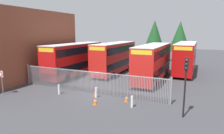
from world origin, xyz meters
name	(u,v)px	position (x,y,z in m)	size (l,w,h in m)	color
ground_plane	(124,77)	(0.00, 8.00, 0.00)	(100.00, 100.00, 0.00)	#3D3D42
depot_building_brick	(14,45)	(-12.29, 1.27, 4.35)	(6.22, 17.57, 8.70)	brown
palisade_fence	(88,81)	(-0.82, 0.00, 1.18)	(16.15, 0.14, 2.35)	gray
double_decker_bus_near_gate	(153,61)	(3.87, 7.84, 2.42)	(2.54, 10.81, 4.42)	red
double_decker_bus_behind_fence_left	(75,58)	(-6.50, 5.93, 2.42)	(2.54, 10.81, 4.42)	red
double_decker_bus_behind_fence_right	(115,57)	(-2.23, 9.87, 2.42)	(2.54, 10.81, 4.42)	red
double_decker_bus_far_back	(186,56)	(7.18, 14.36, 2.42)	(2.54, 10.81, 4.42)	#B70C0C
bollard_near_left	(59,89)	(-3.09, -1.64, 0.47)	(0.20, 0.20, 0.95)	silver
bollard_center_front	(96,93)	(0.67, -1.00, 0.47)	(0.20, 0.20, 0.95)	silver
bollard_near_right	(132,102)	(4.46, -1.88, 0.47)	(0.20, 0.20, 0.95)	silver
traffic_cone_by_gate	(127,99)	(3.62, -0.88, 0.29)	(0.34, 0.34, 0.59)	orange
traffic_cone_mid_forecourt	(96,93)	(0.42, -0.67, 0.29)	(0.34, 0.34, 0.59)	orange
traffic_cone_near_kerb	(95,101)	(1.48, -2.62, 0.29)	(0.34, 0.34, 0.59)	orange
speed_limit_sign_post	(1,77)	(-7.92, -4.03, 1.78)	(0.60, 0.14, 2.40)	slate
traffic_light_kerbside	(186,76)	(8.37, -2.16, 2.99)	(0.28, 0.33, 4.30)	black
tree_tall_back	(154,34)	(-0.34, 26.98, 5.40)	(4.26, 4.26, 8.46)	#4C3823
tree_short_side	(180,36)	(5.05, 25.97, 5.07)	(4.25, 4.25, 8.12)	#4C3823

